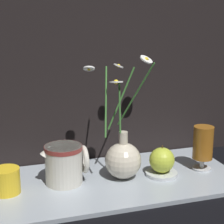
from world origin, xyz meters
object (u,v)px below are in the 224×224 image
Objects in this scene: ceramic_pitcher at (65,162)px; vase_with_flowers at (124,158)px; yellow_mug at (5,181)px; tea_glass at (203,144)px; orange_fruit at (162,160)px.

vase_with_flowers is at bearing -6.45° from ceramic_pitcher.
vase_with_flowers reaches higher than yellow_mug.
vase_with_flowers is 0.25m from tea_glass.
orange_fruit is (0.11, -0.01, -0.02)m from vase_with_flowers.
tea_glass reaches higher than ceramic_pitcher.
orange_fruit is at bearing -7.02° from vase_with_flowers.
tea_glass is (0.58, -0.02, 0.05)m from yellow_mug.
yellow_mug is (-0.33, 0.01, -0.03)m from vase_with_flowers.
vase_with_flowers is at bearing -1.01° from yellow_mug.
yellow_mug is 1.00× the size of orange_fruit.
ceramic_pitcher is (-0.17, 0.02, -0.00)m from vase_with_flowers.
ceramic_pitcher is 0.42m from tea_glass.
yellow_mug is 0.16m from ceramic_pitcher.
ceramic_pitcher is 1.57× the size of orange_fruit.
vase_with_flowers reaches higher than orange_fruit.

